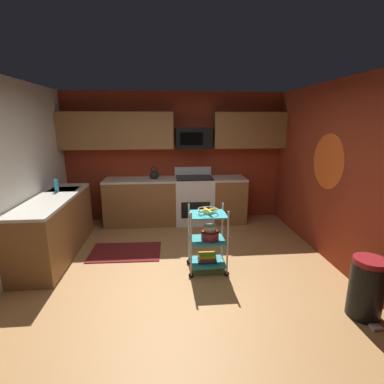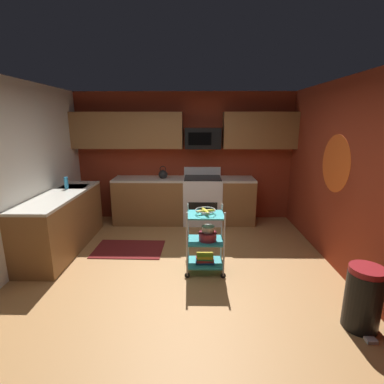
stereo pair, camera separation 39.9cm
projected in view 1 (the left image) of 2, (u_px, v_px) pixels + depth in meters
The scene contains 17 objects.
floor at pixel (181, 276), 3.91m from camera, with size 4.40×4.80×0.04m, color #A87542.
wall_back at pixel (175, 157), 5.94m from camera, with size 4.52×0.06×2.60m, color maroon.
wall_right at pixel (350, 178), 3.78m from camera, with size 0.06×4.80×2.60m, color maroon.
wall_flower_decal at pixel (328, 162), 4.23m from camera, with size 0.81×0.81×0.00m, color #E5591E.
counter_run at pixel (133, 210), 5.23m from camera, with size 3.61×2.61×0.92m.
oven_range at pixel (194, 199), 5.86m from camera, with size 0.76×0.65×1.10m.
upper_cabinets at pixel (170, 130), 5.61m from camera, with size 4.40×0.33×0.70m.
microwave at pixel (194, 138), 5.66m from camera, with size 0.70×0.39×0.40m.
rolling_cart at pixel (207, 240), 3.92m from camera, with size 0.55×0.41×0.91m.
fruit_bowl at pixel (208, 210), 3.82m from camera, with size 0.27×0.27×0.07m.
mixing_bowl_large at pixel (210, 235), 3.91m from camera, with size 0.25×0.25×0.11m.
mixing_bowl_small at pixel (210, 228), 3.90m from camera, with size 0.18×0.18×0.08m.
book_stack at pixel (207, 258), 3.99m from camera, with size 0.26×0.19×0.12m.
kettle at pixel (154, 175), 5.66m from camera, with size 0.21×0.18×0.26m.
dish_soap_bottle at pixel (56, 186), 4.61m from camera, with size 0.06×0.06×0.20m, color #2D8CBF.
trash_can at pixel (366, 288), 3.02m from camera, with size 0.34×0.42×0.66m.
floor_rug at pixel (126, 252), 4.57m from camera, with size 1.10×0.70×0.01m, color maroon.
Camera 1 is at (-0.16, -3.52, 2.04)m, focal length 26.89 mm.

